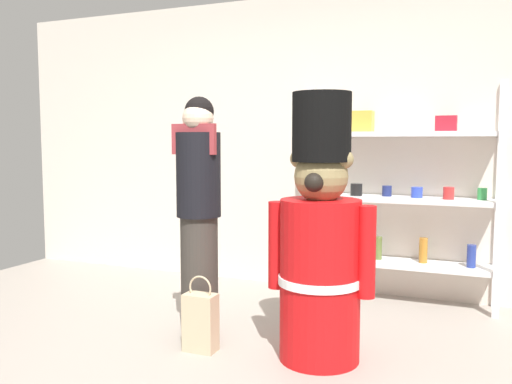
% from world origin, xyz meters
% --- Properties ---
extents(back_wall, '(6.40, 0.12, 2.60)m').
position_xyz_m(back_wall, '(0.00, 2.20, 1.30)').
color(back_wall, silver).
rests_on(back_wall, ground_plane).
extents(merchandise_shelf, '(1.50, 0.35, 1.76)m').
position_xyz_m(merchandise_shelf, '(0.72, 1.98, 0.89)').
color(merchandise_shelf, white).
rests_on(merchandise_shelf, ground_plane).
extents(teddy_bear_guard, '(0.66, 0.50, 1.60)m').
position_xyz_m(teddy_bear_guard, '(0.45, 0.56, 0.69)').
color(teddy_bear_guard, red).
rests_on(teddy_bear_guard, ground_plane).
extents(person_shopper, '(0.31, 0.30, 1.61)m').
position_xyz_m(person_shopper, '(-0.42, 0.66, 0.86)').
color(person_shopper, '#38332D').
rests_on(person_shopper, ground_plane).
extents(shopping_bag, '(0.20, 0.13, 0.48)m').
position_xyz_m(shopping_bag, '(-0.28, 0.41, 0.19)').
color(shopping_bag, '#C1AD89').
rests_on(shopping_bag, ground_plane).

